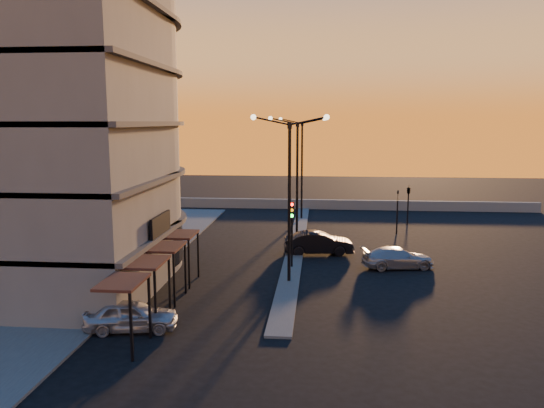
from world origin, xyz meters
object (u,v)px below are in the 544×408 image
(traffic_light_main, at_px, (292,223))
(car_wagon, at_px, (398,258))
(streetlamp_mid, at_px, (297,170))
(car_sedan, at_px, (318,243))
(car_hatchback, at_px, (131,315))

(traffic_light_main, distance_m, car_wagon, 7.05)
(streetlamp_mid, xyz_separation_m, car_sedan, (1.65, -3.22, -4.81))
(car_hatchback, height_order, car_wagon, car_hatchback)
(streetlamp_mid, bearing_deg, car_sedan, -62.85)
(streetlamp_mid, height_order, car_wagon, streetlamp_mid)
(traffic_light_main, relative_size, car_wagon, 0.94)
(streetlamp_mid, bearing_deg, traffic_light_main, -90.00)
(car_hatchback, distance_m, car_wagon, 17.34)
(car_sedan, bearing_deg, car_wagon, -128.36)
(traffic_light_main, xyz_separation_m, car_wagon, (6.64, 0.82, -2.23))
(car_wagon, bearing_deg, traffic_light_main, 86.86)
(traffic_light_main, relative_size, car_sedan, 0.89)
(streetlamp_mid, distance_m, traffic_light_main, 7.62)
(streetlamp_mid, height_order, traffic_light_main, streetlamp_mid)
(streetlamp_mid, bearing_deg, car_wagon, -43.54)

